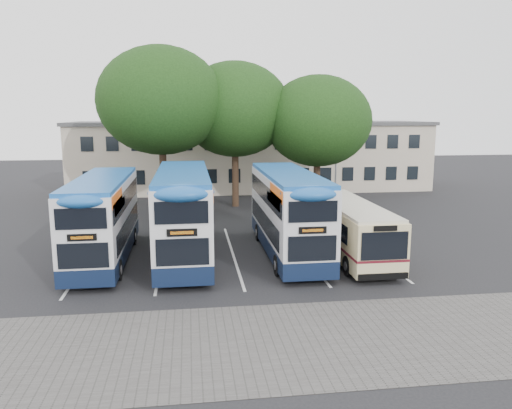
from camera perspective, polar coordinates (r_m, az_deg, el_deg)
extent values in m
plane|color=black|center=(21.17, 8.84, -8.91)|extent=(120.00, 120.00, 0.00)
cube|color=#595654|center=(16.20, 6.98, -15.08)|extent=(40.00, 6.00, 0.01)
cube|color=silver|center=(25.59, -18.57, -5.92)|extent=(0.12, 11.00, 0.01)
cube|color=silver|center=(25.15, -10.68, -5.83)|extent=(0.12, 11.00, 0.01)
cube|color=silver|center=(25.19, -2.67, -5.63)|extent=(0.12, 11.00, 0.01)
cube|color=silver|center=(25.72, 5.15, -5.33)|extent=(0.12, 11.00, 0.01)
cube|color=silver|center=(26.69, 12.53, -4.95)|extent=(0.12, 11.00, 0.01)
cube|color=#BCAE97|center=(46.66, -0.48, 5.52)|extent=(32.00, 8.00, 6.00)
cube|color=#4C4C4F|center=(46.50, -0.48, 9.27)|extent=(32.40, 8.40, 0.30)
cube|color=black|center=(42.83, 0.20, 3.34)|extent=(30.00, 0.06, 1.20)
cube|color=black|center=(42.58, 0.20, 7.08)|extent=(30.00, 0.06, 1.20)
cylinder|color=gray|center=(40.95, 9.19, 6.82)|extent=(0.14, 0.14, 9.00)
cube|color=gray|center=(40.93, 9.37, 13.12)|extent=(0.12, 0.80, 0.12)
cube|color=gray|center=(40.54, 9.54, 13.07)|extent=(0.25, 0.50, 0.12)
cylinder|color=black|center=(35.81, -10.54, 3.67)|extent=(0.50, 0.50, 5.74)
ellipsoid|color=black|center=(35.59, -10.81, 11.59)|extent=(8.75, 8.75, 7.44)
cylinder|color=black|center=(37.56, -2.38, 3.81)|extent=(0.50, 0.50, 5.32)
ellipsoid|color=black|center=(37.31, -2.43, 10.81)|extent=(8.19, 8.19, 6.96)
cylinder|color=black|center=(37.30, 6.96, 3.23)|extent=(0.50, 0.50, 4.71)
ellipsoid|color=black|center=(37.02, 7.10, 9.46)|extent=(7.80, 7.80, 6.63)
cube|color=#0E1A35|center=(25.03, -16.89, -4.69)|extent=(2.26, 9.50, 0.72)
cube|color=silver|center=(24.65, -17.11, -0.72)|extent=(2.26, 9.50, 2.80)
cube|color=#1B58A7|center=(24.42, -17.29, 2.61)|extent=(2.22, 9.31, 0.27)
cube|color=black|center=(25.06, -16.92, -2.33)|extent=(2.30, 8.41, 0.90)
cube|color=black|center=(24.54, -17.19, 0.73)|extent=(2.30, 8.96, 0.81)
cube|color=orange|center=(21.24, -15.58, 0.73)|extent=(0.02, 2.90, 0.50)
cube|color=black|center=(20.07, -19.27, -3.58)|extent=(1.09, 0.06, 0.27)
cylinder|color=black|center=(27.89, -18.07, -3.61)|extent=(0.27, 0.90, 0.90)
cylinder|color=black|center=(27.59, -13.88, -3.55)|extent=(0.27, 0.90, 0.90)
cylinder|color=black|center=(22.34, -20.73, -7.21)|extent=(0.27, 0.90, 0.90)
cylinder|color=black|center=(21.96, -15.49, -7.21)|extent=(0.27, 0.90, 0.90)
cube|color=#0E1A35|center=(24.64, -8.21, -4.47)|extent=(2.42, 10.16, 0.77)
cube|color=silver|center=(24.23, -8.32, -0.15)|extent=(2.42, 10.16, 3.00)
cube|color=#1B58A7|center=(23.99, -8.42, 3.49)|extent=(2.37, 9.96, 0.29)
cube|color=black|center=(24.67, -8.27, -1.91)|extent=(2.46, 9.00, 0.97)
cube|color=black|center=(24.11, -8.37, 1.43)|extent=(2.46, 9.58, 0.87)
cube|color=orange|center=(20.75, -5.12, 1.54)|extent=(0.02, 3.10, 0.53)
cube|color=black|center=(19.24, -8.46, -3.19)|extent=(1.16, 0.06, 0.29)
cylinder|color=black|center=(27.58, -10.43, -3.35)|extent=(0.29, 0.97, 0.97)
cylinder|color=black|center=(27.56, -5.88, -3.24)|extent=(0.29, 0.97, 0.97)
cylinder|color=black|center=(21.53, -11.20, -7.30)|extent=(0.29, 0.97, 0.97)
cylinder|color=black|center=(21.49, -5.32, -7.17)|extent=(0.29, 0.97, 0.97)
cube|color=#0E1A35|center=(24.98, 3.65, -4.23)|extent=(2.34, 9.85, 0.75)
cube|color=silver|center=(24.58, 3.69, -0.10)|extent=(2.34, 9.85, 2.91)
cube|color=#1B58A7|center=(24.35, 3.73, 3.37)|extent=(2.30, 9.65, 0.28)
cube|color=black|center=(25.01, 3.55, -1.78)|extent=(2.38, 8.72, 0.94)
cube|color=black|center=(24.47, 3.71, 1.41)|extent=(2.38, 9.29, 0.84)
cube|color=orange|center=(21.56, 8.50, 1.49)|extent=(0.02, 3.00, 0.52)
cube|color=black|center=(19.87, 6.49, -2.94)|extent=(1.13, 0.06, 0.28)
cylinder|color=black|center=(27.59, 0.32, -3.21)|extent=(0.28, 0.94, 0.94)
cylinder|color=black|center=(27.95, 4.63, -3.06)|extent=(0.28, 0.94, 0.94)
cylinder|color=black|center=(21.78, 2.56, -6.94)|extent=(0.28, 0.94, 0.94)
cylinder|color=black|center=(22.24, 7.98, -6.66)|extent=(0.28, 0.94, 0.94)
cube|color=red|center=(25.86, 5.79, 1.86)|extent=(0.02, 3.75, 0.80)
cube|color=beige|center=(24.92, 10.63, -2.67)|extent=(2.22, 8.87, 2.26)
cube|color=beige|center=(24.69, 10.72, -0.01)|extent=(2.13, 8.52, 0.18)
cube|color=black|center=(25.26, 10.34, -1.61)|extent=(2.26, 7.10, 0.80)
cube|color=maroon|center=(25.01, 10.60, -3.51)|extent=(2.25, 8.89, 0.11)
cube|color=black|center=(20.80, 14.49, -4.61)|extent=(1.95, 0.06, 1.15)
cylinder|color=black|center=(22.10, 10.51, -6.92)|extent=(0.27, 0.89, 0.89)
cylinder|color=black|center=(22.79, 15.34, -6.58)|extent=(0.27, 0.89, 0.89)
cylinder|color=black|center=(27.35, 6.82, -3.45)|extent=(0.27, 0.89, 0.89)
cylinder|color=black|center=(27.91, 10.82, -3.29)|extent=(0.27, 0.89, 0.89)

